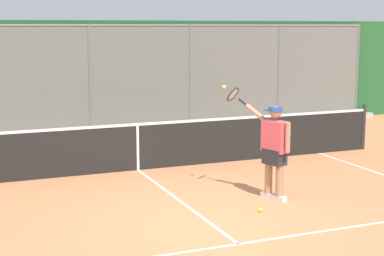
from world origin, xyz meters
The scene contains 6 objects.
ground_plane centered at (0.00, 0.00, 0.00)m, with size 60.00×60.00×0.00m, color #C67A4C.
court_line_markings centered at (0.00, 1.34, 0.00)m, with size 8.71×8.26×0.01m.
fence_backdrop centered at (0.00, -8.43, 1.50)m, with size 20.03×1.37×3.03m.
tennis_net centered at (0.00, -3.61, 0.49)m, with size 11.19×0.09×1.07m.
tennis_player centered at (-1.48, -0.76, 0.91)m, with size 0.76×1.21×1.87m.
tennis_ball_near_net centered at (-0.95, -0.20, 0.03)m, with size 0.07×0.07×0.07m, color #CCDB33.
Camera 1 is at (3.47, 7.79, 2.88)m, focal length 56.32 mm.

